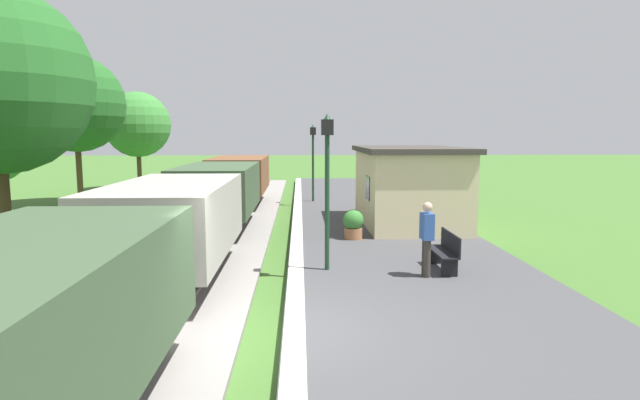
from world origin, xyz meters
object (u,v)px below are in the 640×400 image
at_px(freight_train, 201,206).
at_px(tree_field_left, 75,104).
at_px(lamp_post_near, 327,163).
at_px(lamp_post_far, 313,149).
at_px(station_hut, 408,185).
at_px(bench_down_platform, 376,195).
at_px(bench_near_hut, 445,251).
at_px(potted_planter, 353,224).
at_px(tree_field_distant, 137,125).
at_px(person_waiting, 427,236).

bearing_deg(freight_train, tree_field_left, 126.41).
xyz_separation_m(lamp_post_near, lamp_post_far, (0.00, 12.82, 0.00)).
height_order(station_hut, tree_field_left, tree_field_left).
distance_m(bench_down_platform, tree_field_left, 15.20).
bearing_deg(lamp_post_far, station_hut, -63.66).
height_order(lamp_post_near, lamp_post_far, same).
bearing_deg(lamp_post_near, tree_field_left, 129.83).
relative_size(bench_near_hut, lamp_post_far, 0.41).
height_order(bench_near_hut, bench_down_platform, same).
height_order(potted_planter, lamp_post_far, lamp_post_far).
bearing_deg(potted_planter, tree_field_distant, 124.26).
height_order(tree_field_left, tree_field_distant, tree_field_left).
xyz_separation_m(freight_train, bench_near_hut, (6.36, -3.13, -0.68)).
bearing_deg(potted_planter, person_waiting, -74.31).
height_order(bench_near_hut, lamp_post_near, lamp_post_near).
relative_size(freight_train, lamp_post_near, 7.03).
distance_m(bench_down_platform, person_waiting, 11.85).
distance_m(bench_near_hut, potted_planter, 4.20).
bearing_deg(bench_near_hut, tree_field_distant, 122.82).
bearing_deg(bench_near_hut, bench_down_platform, 90.00).
xyz_separation_m(person_waiting, tree_field_distant, (-13.03, 21.67, 2.91)).
distance_m(bench_down_platform, lamp_post_far, 3.89).
distance_m(station_hut, bench_near_hut, 6.46).
height_order(bench_near_hut, person_waiting, person_waiting).
distance_m(person_waiting, tree_field_left, 20.35).
relative_size(lamp_post_near, tree_field_distant, 0.60).
bearing_deg(station_hut, tree_field_distant, 133.65).
bearing_deg(tree_field_left, potted_planter, -39.08).
bearing_deg(person_waiting, lamp_post_far, -84.80).
bearing_deg(bench_down_platform, tree_field_distant, 144.14).
height_order(person_waiting, lamp_post_near, lamp_post_near).
bearing_deg(potted_planter, freight_train, -171.86).
bearing_deg(person_waiting, freight_train, -36.67).
distance_m(station_hut, lamp_post_near, 7.13).
bearing_deg(person_waiting, lamp_post_near, -21.23).
height_order(station_hut, bench_down_platform, station_hut).
relative_size(freight_train, lamp_post_far, 7.03).
height_order(lamp_post_far, tree_field_distant, tree_field_distant).
distance_m(station_hut, lamp_post_far, 7.43).
xyz_separation_m(freight_train, person_waiting, (5.77, -3.68, -0.21)).
distance_m(station_hut, bench_down_platform, 5.00).
distance_m(freight_train, tree_field_distant, 19.59).
xyz_separation_m(bench_near_hut, tree_field_distant, (-13.62, 21.12, 3.37)).
xyz_separation_m(freight_train, lamp_post_near, (3.54, -2.99, 1.41)).
bearing_deg(potted_planter, bench_down_platform, 76.42).
relative_size(lamp_post_far, tree_field_distant, 0.60).
height_order(bench_down_platform, lamp_post_near, lamp_post_near).
distance_m(bench_down_platform, potted_planter, 7.71).
xyz_separation_m(station_hut, bench_near_hut, (-0.44, -6.38, -0.93)).
height_order(bench_down_platform, potted_planter, potted_planter).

